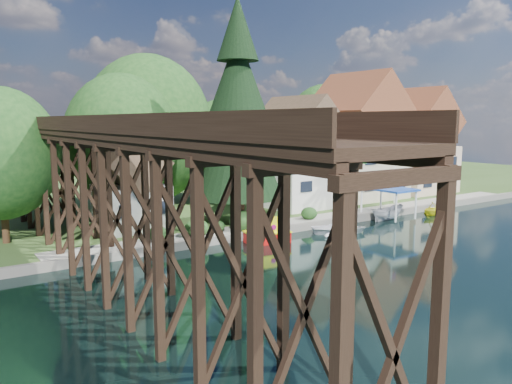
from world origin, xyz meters
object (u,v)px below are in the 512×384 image
Objects in this scene: conifer at (238,117)px; trestle_bridge at (104,185)px; flagpole at (397,159)px; tugboat at (268,233)px; boat_yellow at (433,208)px; house_right at (413,148)px; house_left at (297,160)px; palm_tree at (347,163)px; boat_canopy at (388,206)px; house_center at (357,144)px; boat_white_a at (339,228)px; shed at (131,187)px.

trestle_bridge is at bearing -154.71° from conifer.
tugboat is at bearing -166.40° from flagpole.
flagpole is at bearing -0.53° from conifer.
trestle_bridge is 15.94× the size of boat_yellow.
house_right is at bearing -43.68° from boat_yellow.
trestle_bridge is 5.85× the size of flagpole.
palm_tree is at bearing -66.74° from house_left.
boat_canopy is at bearing -68.96° from house_left.
house_center is 22.74m from tugboat.
flagpole is at bearing -150.83° from house_right.
house_center reaches higher than house_right.
flagpole is 2.72× the size of boat_yellow.
conifer is 12.17m from boat_white_a.
boat_yellow is at bearing -35.91° from palm_tree.
trestle_bridge is 25.42m from house_left.
trestle_bridge is 32.86m from flagpole.
palm_tree reaches higher than boat_canopy.
boat_canopy is at bearing -49.42° from boat_white_a.
boat_white_a is at bearing -157.28° from flagpole.
house_right is at bearing 9.48° from conifer.
flagpole is (9.31, -4.85, -0.01)m from house_left.
house_center is at bearing 93.37° from flagpole.
conifer is (13.03, 6.16, 3.98)m from trestle_bridge.
flagpole is 20.89m from tugboat.
tugboat is at bearing -96.51° from conifer.
shed is 27.55m from flagpole.
boat_white_a is (-3.91, -10.38, -4.68)m from house_left.
boat_yellow is (6.83, -4.95, -4.34)m from palm_tree.
house_left is 14.02m from boat_yellow.
boat_canopy is at bearing -71.73° from palm_tree.
house_left is at bearing 25.21° from trestle_bridge.
flagpole is 1.62× the size of boat_canopy.
house_left reaches higher than trestle_bridge.
house_center reaches higher than tugboat.
house_right is 30.54m from tugboat.
shed is at bearing 173.01° from flagpole.
boat_canopy is at bearing 2.75° from tugboat.
tugboat is 19.48m from boat_yellow.
tugboat is 0.76× the size of boat_canopy.
conifer reaches higher than shed.
house_center reaches higher than boat_canopy.
house_right is 17.67m from boat_canopy.
flagpole is (27.31, -3.35, 1.30)m from shed.
house_left reaches higher than flagpole.
house_right is (9.00, -0.50, -0.64)m from house_center.
trestle_bridge is at bearing 121.10° from boat_white_a.
palm_tree is 5.72m from boat_canopy.
house_center is at bearing 38.16° from palm_tree.
conifer reaches higher than house_center.
conifer is at bearing -21.53° from shed.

